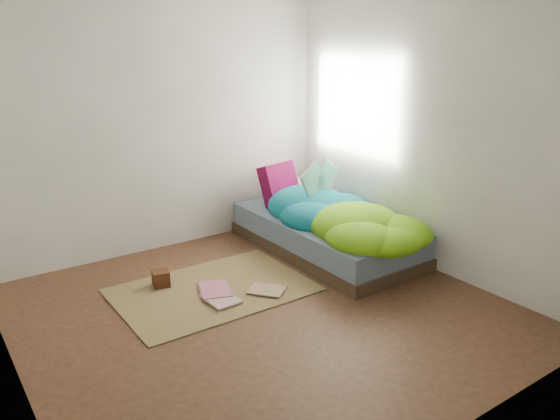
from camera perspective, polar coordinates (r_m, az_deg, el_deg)
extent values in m
cube|color=#3D2517|center=(4.37, -1.76, -10.51)|extent=(3.50, 3.50, 0.00)
cube|color=#BBB9B1|center=(5.45, -12.19, 9.26)|extent=(3.50, 0.04, 2.60)
cube|color=#BBB9B1|center=(2.68, 19.03, 0.14)|extent=(3.50, 0.04, 2.60)
cube|color=#BBB9B1|center=(5.08, 15.00, 8.46)|extent=(0.04, 3.50, 2.60)
cube|color=white|center=(5.67, 7.96, 10.81)|extent=(0.01, 1.00, 1.20)
cube|color=#372C1E|center=(5.53, 4.71, -3.60)|extent=(1.00, 2.00, 0.12)
cube|color=slate|center=(5.47, 4.76, -1.94)|extent=(0.98, 1.96, 0.22)
cube|color=brown|center=(4.72, -7.02, -8.29)|extent=(1.60, 1.10, 0.01)
cube|color=silver|center=(6.09, 1.55, 1.91)|extent=(0.70, 0.56, 0.14)
cube|color=#550533|center=(5.82, -0.05, 2.73)|extent=(0.46, 0.24, 0.44)
cube|color=#36170C|center=(4.83, -12.35, -7.00)|extent=(0.16, 0.16, 0.14)
imported|color=beige|center=(4.47, -7.48, -9.64)|extent=(0.24, 0.32, 0.02)
imported|color=pink|center=(4.65, -8.35, -8.48)|extent=(0.35, 0.41, 0.03)
imported|color=tan|center=(4.55, -1.85, -8.97)|extent=(0.35, 0.37, 0.02)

